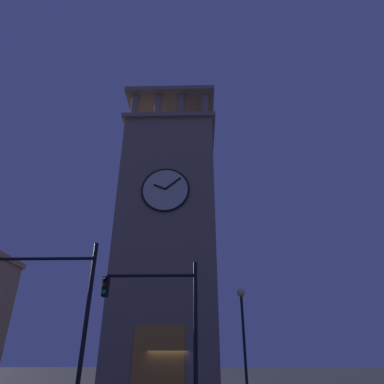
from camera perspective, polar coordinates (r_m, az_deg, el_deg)
clocktower at (r=28.14m, az=-4.00°, el=-8.26°), size 8.11×8.50×27.32m
traffic_signal_near at (r=13.35m, az=-4.92°, el=-19.68°), size 3.70×0.41×5.48m
traffic_signal_mid at (r=14.05m, az=-22.81°, el=-16.32°), size 4.42×0.41×6.16m
street_lamp at (r=18.83m, az=8.71°, el=-21.09°), size 0.44×0.44×5.47m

